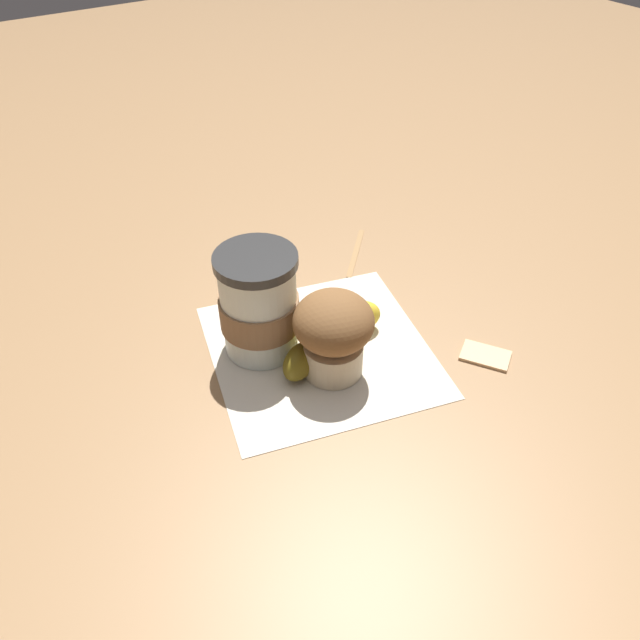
% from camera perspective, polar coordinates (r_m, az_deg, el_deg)
% --- Properties ---
extents(ground_plane, '(3.00, 3.00, 0.00)m').
position_cam_1_polar(ground_plane, '(0.66, 0.00, -2.82)').
color(ground_plane, '#936D47').
extents(paper_napkin, '(0.27, 0.27, 0.00)m').
position_cam_1_polar(paper_napkin, '(0.66, 0.00, -2.78)').
color(paper_napkin, beige).
rests_on(paper_napkin, ground_plane).
extents(coffee_cup, '(0.08, 0.08, 0.12)m').
position_cam_1_polar(coffee_cup, '(0.63, -5.60, 1.38)').
color(coffee_cup, silver).
rests_on(coffee_cup, paper_napkin).
extents(muffin, '(0.08, 0.08, 0.09)m').
position_cam_1_polar(muffin, '(0.61, 1.23, -1.05)').
color(muffin, beige).
rests_on(muffin, paper_napkin).
extents(banana, '(0.15, 0.07, 0.04)m').
position_cam_1_polar(banana, '(0.65, 0.72, -1.47)').
color(banana, gold).
rests_on(banana, paper_napkin).
extents(sugar_packet, '(0.05, 0.06, 0.01)m').
position_cam_1_polar(sugar_packet, '(0.68, 14.91, -3.05)').
color(sugar_packet, '#E0B27F').
rests_on(sugar_packet, ground_plane).
extents(wooden_stirrer, '(0.08, 0.08, 0.00)m').
position_cam_1_polar(wooden_stirrer, '(0.81, 3.28, 6.19)').
color(wooden_stirrer, '#9E7547').
rests_on(wooden_stirrer, ground_plane).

